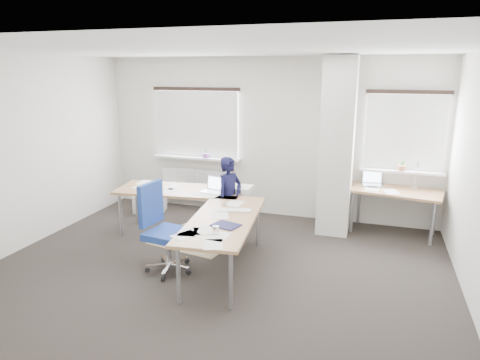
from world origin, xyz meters
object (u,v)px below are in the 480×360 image
(desk_side, at_px, (395,192))
(task_chair, at_px, (166,247))
(desk_main, at_px, (203,204))
(person, at_px, (230,199))

(desk_side, distance_m, task_chair, 3.70)
(task_chair, bearing_deg, desk_main, 83.97)
(desk_side, height_order, person, person)
(task_chair, xyz_separation_m, person, (0.43, 1.28, 0.33))
(desk_side, height_order, task_chair, desk_side)
(desk_main, height_order, desk_side, desk_side)
(desk_side, xyz_separation_m, task_chair, (-2.85, -2.33, -0.36))
(desk_main, height_order, person, person)
(desk_main, distance_m, task_chair, 0.89)
(desk_main, bearing_deg, person, 57.87)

